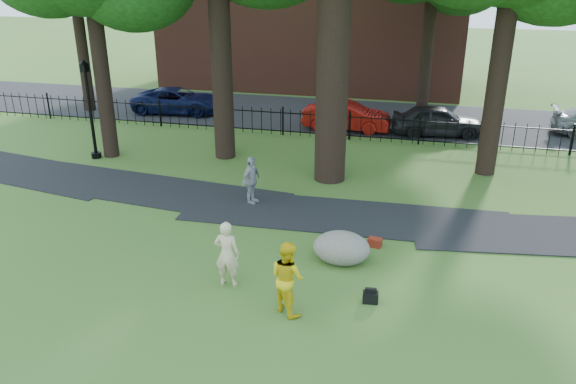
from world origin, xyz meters
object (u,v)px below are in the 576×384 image
(woman, at_px, (227,254))
(lamppost, at_px, (90,111))
(man, at_px, (287,277))
(boulder, at_px, (342,246))
(red_sedan, at_px, (347,116))

(woman, distance_m, lamppost, 11.42)
(man, relative_size, boulder, 1.16)
(man, distance_m, red_sedan, 14.91)
(woman, relative_size, lamppost, 0.43)
(red_sedan, bearing_deg, lamppost, 126.48)
(woman, xyz_separation_m, lamppost, (-8.30, 7.77, 1.06))
(woman, height_order, lamppost, lamppost)
(woman, relative_size, man, 0.97)
(woman, height_order, man, man)
(man, relative_size, lamppost, 0.44)
(man, xyz_separation_m, boulder, (0.82, 2.54, -0.43))
(man, xyz_separation_m, red_sedan, (-0.83, 14.89, -0.20))
(lamppost, bearing_deg, man, -26.10)
(man, height_order, boulder, man)
(lamppost, xyz_separation_m, red_sedan, (9.13, 6.38, -1.24))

